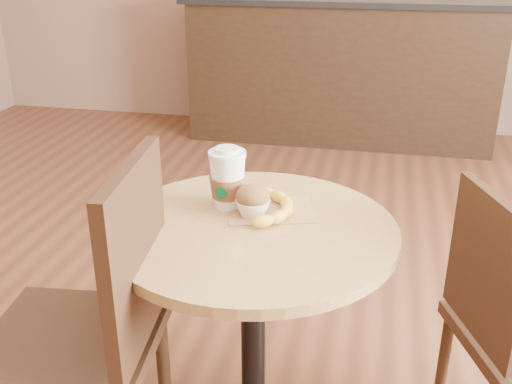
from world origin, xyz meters
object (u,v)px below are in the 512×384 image
at_px(banana, 273,207).
at_px(coffee_cup, 228,180).
at_px(muffin, 253,200).
at_px(cafe_table, 253,287).
at_px(chair_left, 94,329).

bearing_deg(banana, coffee_cup, 165.93).
relative_size(muffin, banana, 0.39).
bearing_deg(muffin, coffee_cup, 151.10).
distance_m(cafe_table, coffee_cup, 0.31).
relative_size(cafe_table, chair_left, 0.78).
bearing_deg(cafe_table, chair_left, -144.04).
height_order(cafe_table, muffin, muffin).
height_order(coffee_cup, banana, coffee_cup).
bearing_deg(coffee_cup, muffin, -21.75).
relative_size(coffee_cup, muffin, 1.80).
distance_m(cafe_table, muffin, 0.25).
distance_m(chair_left, coffee_cup, 0.53).
distance_m(muffin, banana, 0.06).
bearing_deg(cafe_table, banana, 65.22).
distance_m(coffee_cup, banana, 0.15).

